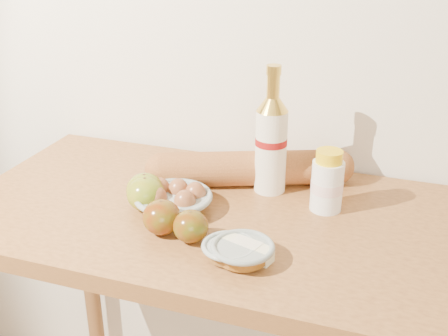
{
  "coord_description": "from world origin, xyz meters",
  "views": [
    {
      "loc": [
        0.34,
        0.16,
        1.49
      ],
      "look_at": [
        0.0,
        1.15,
        1.02
      ],
      "focal_mm": 45.0,
      "sensor_mm": 36.0,
      "label": 1
    }
  ],
  "objects_px": {
    "table": "(228,260)",
    "baguette": "(250,168)",
    "bourbon_bottle": "(271,142)",
    "egg_bowl": "(174,199)",
    "cream_bottle": "(327,183)"
  },
  "relations": [
    {
      "from": "egg_bowl",
      "to": "baguette",
      "type": "relative_size",
      "value": 0.37
    },
    {
      "from": "table",
      "to": "egg_bowl",
      "type": "bearing_deg",
      "value": -168.24
    },
    {
      "from": "egg_bowl",
      "to": "baguette",
      "type": "distance_m",
      "value": 0.21
    },
    {
      "from": "table",
      "to": "baguette",
      "type": "bearing_deg",
      "value": 88.68
    },
    {
      "from": "table",
      "to": "baguette",
      "type": "xyz_separation_m",
      "value": [
        0.0,
        0.15,
        0.17
      ]
    },
    {
      "from": "table",
      "to": "bourbon_bottle",
      "type": "distance_m",
      "value": 0.29
    },
    {
      "from": "bourbon_bottle",
      "to": "cream_bottle",
      "type": "bearing_deg",
      "value": -14.44
    },
    {
      "from": "table",
      "to": "bourbon_bottle",
      "type": "relative_size",
      "value": 4.02
    },
    {
      "from": "table",
      "to": "bourbon_bottle",
      "type": "height_order",
      "value": "bourbon_bottle"
    },
    {
      "from": "bourbon_bottle",
      "to": "egg_bowl",
      "type": "bearing_deg",
      "value": -131.48
    },
    {
      "from": "table",
      "to": "baguette",
      "type": "height_order",
      "value": "baguette"
    },
    {
      "from": "cream_bottle",
      "to": "egg_bowl",
      "type": "height_order",
      "value": "cream_bottle"
    },
    {
      "from": "bourbon_bottle",
      "to": "cream_bottle",
      "type": "xyz_separation_m",
      "value": [
        0.14,
        -0.05,
        -0.06
      ]
    },
    {
      "from": "cream_bottle",
      "to": "egg_bowl",
      "type": "xyz_separation_m",
      "value": [
        -0.31,
        -0.11,
        -0.04
      ]
    },
    {
      "from": "cream_bottle",
      "to": "egg_bowl",
      "type": "distance_m",
      "value": 0.34
    }
  ]
}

